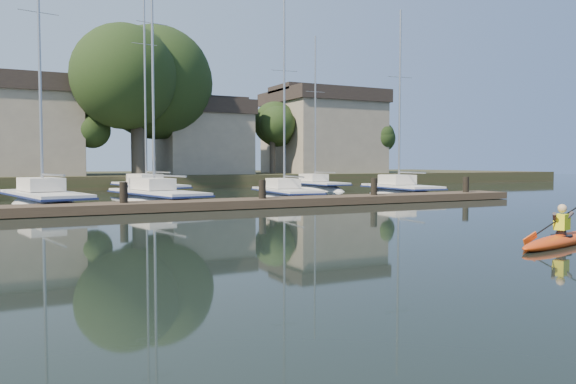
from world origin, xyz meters
name	(u,v)px	position (x,y,z in m)	size (l,w,h in m)	color
ground	(412,262)	(0.00, 0.00, 0.00)	(160.00, 160.00, 0.00)	black
kayak	(563,237)	(4.85, 0.33, 0.17)	(4.26, 1.71, 1.36)	red
dock	(197,205)	(0.00, 14.00, 0.20)	(34.00, 2.00, 1.80)	#4E3D2C
sailboat_1	(44,211)	(-5.65, 18.52, -0.20)	(3.98, 9.37, 14.89)	silver
sailboat_2	(157,207)	(-0.63, 18.49, -0.19)	(3.82, 9.26, 14.94)	silver
sailboat_3	(286,203)	(6.22, 18.17, -0.18)	(2.66, 7.55, 11.93)	silver
sailboat_4	(401,199)	(13.84, 18.10, -0.20)	(2.84, 7.41, 12.30)	silver
sailboat_6	(148,196)	(0.98, 27.57, -0.19)	(3.68, 10.48, 16.34)	silver
sailboat_7	(316,192)	(12.93, 26.68, -0.18)	(2.04, 7.64, 12.30)	silver
shore	(121,148)	(1.61, 40.29, 3.23)	(90.00, 25.25, 12.75)	#273319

